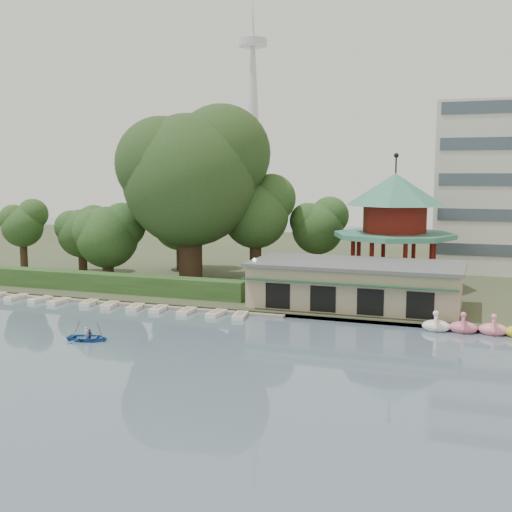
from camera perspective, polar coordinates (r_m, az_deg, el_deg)
The scene contains 14 objects.
ground_plane at distance 41.51m, azimuth -11.11°, elevation -9.83°, with size 220.00×220.00×0.00m, color slate.
shore at distance 89.22m, azimuth 6.07°, elevation -0.32°, with size 220.00×70.00×0.40m, color #424930.
embankment at distance 56.53m, azimuth -2.16°, elevation -4.88°, with size 220.00×0.60×0.30m, color gray.
dock at distance 61.80m, azimuth -12.62°, elevation -4.02°, with size 34.00×1.60×0.24m, color gray.
boathouse at distance 57.80m, azimuth 8.83°, elevation -2.45°, with size 18.60×9.39×3.90m.
pavilion at distance 66.73m, azimuth 12.21°, elevation 3.22°, with size 12.40×12.40×13.50m.
broadcast_tower at distance 186.14m, azimuth -0.28°, elevation 14.19°, with size 8.00×8.00×96.00m.
hedge at distance 65.91m, azimuth -13.34°, elevation -2.28°, with size 30.00×2.00×1.80m, color #305424.
lamp_post at distance 56.98m, azimuth -0.14°, elevation -1.51°, with size 0.36×0.36×4.28m.
big_tree at distance 68.75m, azimuth -5.71°, elevation 7.49°, with size 15.44×14.39×19.05m.
small_trees at distance 73.53m, azimuth -6.84°, elevation 3.05°, with size 38.84×16.99×11.67m.
swan_boats at distance 52.07m, azimuth 21.52°, elevation -6.21°, with size 13.13×2.07×1.92m.
moored_rowboats at distance 60.98m, azimuth -13.91°, elevation -4.15°, with size 29.84×2.79×0.36m.
rowboat_with_passengers at distance 48.78m, azimuth -14.72°, elevation -6.77°, with size 4.71×3.71×2.01m.
Camera 1 is at (20.36, -34.03, 12.26)m, focal length 45.00 mm.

